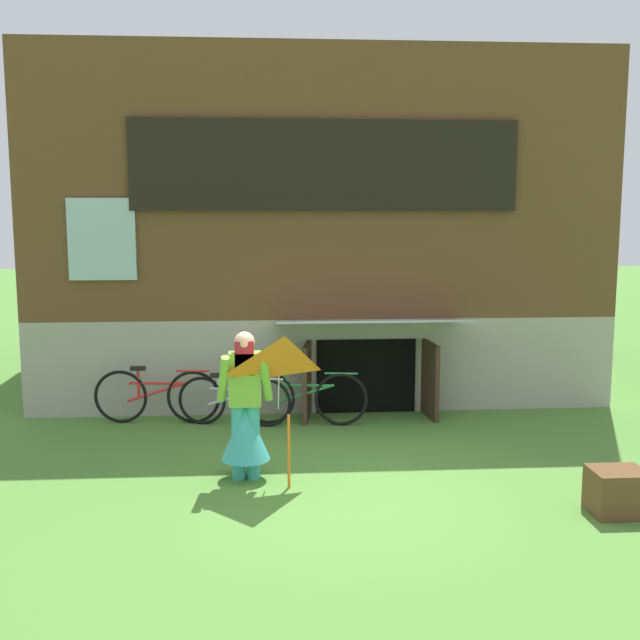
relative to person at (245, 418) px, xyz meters
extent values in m
plane|color=#4C7F33|center=(1.05, -0.36, -0.67)|extent=(60.00, 60.00, 0.00)
cube|color=#9E998E|center=(1.05, 5.43, -0.01)|extent=(8.36, 5.60, 1.33)
cube|color=brown|center=(1.05, 5.43, 2.54)|extent=(8.36, 5.60, 3.77)
cube|color=black|center=(1.05, 2.60, 2.78)|extent=(5.26, 0.08, 1.22)
cube|color=#9EB7C6|center=(1.05, 2.62, 2.78)|extent=(5.10, 0.04, 1.10)
cube|color=#9EB7C6|center=(-1.96, 2.61, 1.79)|extent=(0.90, 0.06, 1.10)
cube|color=black|center=(1.64, 2.62, -0.15)|extent=(1.40, 0.03, 1.05)
cube|color=#3D2B1E|center=(0.79, 2.34, -0.15)|extent=(0.17, 0.70, 1.05)
cube|color=#3D2B1E|center=(2.49, 2.34, -0.15)|extent=(0.13, 0.70, 1.05)
cube|color=gray|center=(1.64, 2.09, 0.71)|extent=(2.58, 1.09, 0.18)
cylinder|color=teal|center=(-0.08, 0.00, -0.27)|extent=(0.14, 0.14, 0.81)
cylinder|color=teal|center=(0.08, 0.00, -0.27)|extent=(0.14, 0.14, 0.81)
cone|color=teal|center=(0.00, 0.00, -0.15)|extent=(0.52, 0.52, 0.61)
cube|color=#72AD38|center=(0.00, 0.00, 0.42)|extent=(0.34, 0.20, 0.57)
cylinder|color=#72AD38|center=(-0.22, -0.10, 0.45)|extent=(0.17, 0.32, 0.53)
cylinder|color=#72AD38|center=(0.22, -0.10, 0.45)|extent=(0.17, 0.32, 0.53)
cube|color=maroon|center=(0.00, -0.06, 0.66)|extent=(0.20, 0.08, 0.36)
sphere|color=#D8AD8E|center=(0.00, 0.00, 0.82)|extent=(0.22, 0.22, 0.22)
pyramid|color=orange|center=(0.41, -0.49, 0.61)|extent=(0.88, 0.72, 0.53)
cylinder|color=beige|center=(0.35, -0.25, 0.32)|extent=(0.01, 0.48, 0.46)
cylinder|color=orange|center=(0.45, -0.30, -0.28)|extent=(0.03, 0.03, 0.78)
torus|color=black|center=(1.22, 1.97, -0.32)|extent=(0.71, 0.14, 0.71)
torus|color=black|center=(0.25, 2.11, -0.32)|extent=(0.71, 0.14, 0.71)
cylinder|color=#287A3D|center=(0.74, 2.04, -0.13)|extent=(0.73, 0.13, 0.04)
cylinder|color=#287A3D|center=(0.74, 2.04, -0.25)|extent=(0.79, 0.14, 0.29)
cylinder|color=#287A3D|center=(0.50, 2.07, -0.13)|extent=(0.04, 0.04, 0.40)
cube|color=black|center=(0.50, 2.07, 0.07)|extent=(0.20, 0.08, 0.05)
cylinder|color=#287A3D|center=(1.22, 1.97, 0.04)|extent=(0.44, 0.09, 0.03)
torus|color=black|center=(0.23, 1.98, -0.35)|extent=(0.65, 0.18, 0.66)
torus|color=black|center=(-0.63, 2.16, -0.35)|extent=(0.65, 0.18, 0.66)
cylinder|color=#ADAFB5|center=(-0.20, 2.07, -0.18)|extent=(0.66, 0.17, 0.04)
cylinder|color=#ADAFB5|center=(-0.20, 2.07, -0.28)|extent=(0.72, 0.18, 0.27)
cylinder|color=#ADAFB5|center=(-0.42, 2.12, -0.18)|extent=(0.04, 0.04, 0.37)
cube|color=black|center=(-0.42, 2.12, 0.01)|extent=(0.20, 0.08, 0.05)
cylinder|color=#ADAFB5|center=(0.23, 1.98, -0.02)|extent=(0.44, 0.12, 0.03)
torus|color=black|center=(-0.75, 2.22, -0.31)|extent=(0.72, 0.11, 0.72)
torus|color=black|center=(-1.73, 2.31, -0.31)|extent=(0.72, 0.11, 0.72)
cylinder|color=red|center=(-1.24, 2.27, -0.12)|extent=(0.74, 0.10, 0.04)
cylinder|color=red|center=(-1.24, 2.27, -0.24)|extent=(0.81, 0.11, 0.29)
cylinder|color=red|center=(-1.49, 2.29, -0.12)|extent=(0.04, 0.04, 0.41)
cube|color=black|center=(-1.49, 2.29, 0.08)|extent=(0.20, 0.08, 0.05)
cylinder|color=red|center=(-0.75, 2.22, 0.05)|extent=(0.44, 0.07, 0.03)
cube|color=brown|center=(3.54, -1.21, -0.46)|extent=(0.51, 0.43, 0.43)
camera|label=1|loc=(0.22, -7.98, 2.21)|focal=43.31mm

